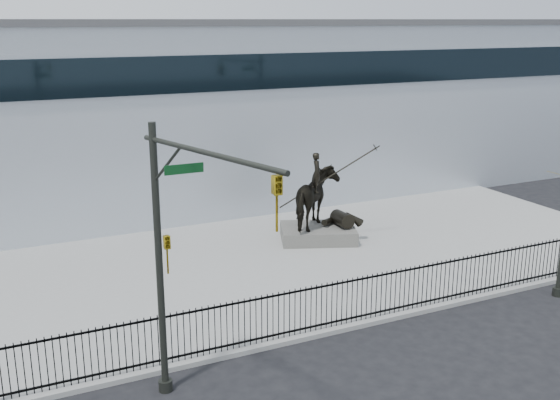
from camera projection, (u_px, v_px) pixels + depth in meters
name	position (u px, v px, depth m)	size (l,w,h in m)	color
ground	(394.00, 339.00, 19.70)	(120.00, 120.00, 0.00)	black
plaza	(291.00, 262.00, 25.77)	(30.00, 12.00, 0.15)	gray
building	(186.00, 110.00, 35.90)	(44.00, 14.00, 9.00)	silver
picket_fence	(372.00, 296.00, 20.55)	(22.10, 0.10, 1.50)	black
statue_plinth	(318.00, 233.00, 28.01)	(3.12, 2.15, 0.59)	#575550
equestrian_statue	(320.00, 199.00, 27.61)	(3.74, 3.08, 3.39)	black
traffic_signal_left	(178.00, 253.00, 15.28)	(1.52, 4.84, 7.00)	#242721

